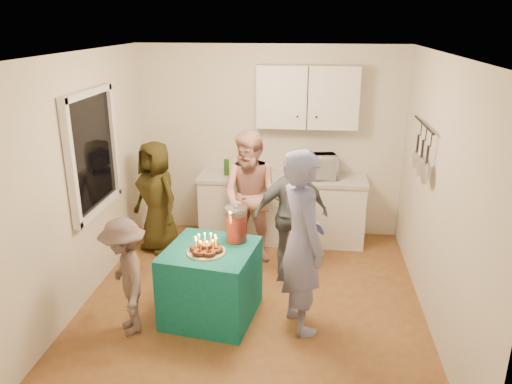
# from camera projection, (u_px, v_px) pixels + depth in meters

# --- Properties ---
(floor) EXTENTS (4.00, 4.00, 0.00)m
(floor) POSITION_uv_depth(u_px,v_px,m) (252.00, 303.00, 5.38)
(floor) COLOR brown
(floor) RESTS_ON ground
(ceiling) EXTENTS (4.00, 4.00, 0.00)m
(ceiling) POSITION_uv_depth(u_px,v_px,m) (252.00, 54.00, 4.53)
(ceiling) COLOR white
(ceiling) RESTS_ON floor
(back_wall) EXTENTS (3.60, 3.60, 0.00)m
(back_wall) POSITION_uv_depth(u_px,v_px,m) (270.00, 142.00, 6.83)
(back_wall) COLOR silver
(back_wall) RESTS_ON floor
(left_wall) EXTENTS (4.00, 4.00, 0.00)m
(left_wall) POSITION_uv_depth(u_px,v_px,m) (79.00, 183.00, 5.15)
(left_wall) COLOR silver
(left_wall) RESTS_ON floor
(right_wall) EXTENTS (4.00, 4.00, 0.00)m
(right_wall) POSITION_uv_depth(u_px,v_px,m) (439.00, 196.00, 4.76)
(right_wall) COLOR silver
(right_wall) RESTS_ON floor
(window_night) EXTENTS (0.04, 1.00, 1.20)m
(window_night) POSITION_uv_depth(u_px,v_px,m) (92.00, 152.00, 5.34)
(window_night) COLOR black
(window_night) RESTS_ON left_wall
(counter) EXTENTS (2.20, 0.58, 0.86)m
(counter) POSITION_uv_depth(u_px,v_px,m) (282.00, 210.00, 6.81)
(counter) COLOR white
(counter) RESTS_ON floor
(countertop) EXTENTS (2.24, 0.62, 0.05)m
(countertop) POSITION_uv_depth(u_px,v_px,m) (282.00, 178.00, 6.66)
(countertop) COLOR beige
(countertop) RESTS_ON counter
(upper_cabinet) EXTENTS (1.30, 0.30, 0.80)m
(upper_cabinet) POSITION_uv_depth(u_px,v_px,m) (308.00, 97.00, 6.42)
(upper_cabinet) COLOR white
(upper_cabinet) RESTS_ON back_wall
(pot_rack) EXTENTS (0.12, 1.00, 0.60)m
(pot_rack) POSITION_uv_depth(u_px,v_px,m) (419.00, 148.00, 5.33)
(pot_rack) COLOR black
(pot_rack) RESTS_ON right_wall
(microwave) EXTENTS (0.60, 0.46, 0.30)m
(microwave) POSITION_uv_depth(u_px,v_px,m) (316.00, 167.00, 6.56)
(microwave) COLOR white
(microwave) RESTS_ON countertop
(party_table) EXTENTS (0.97, 0.97, 0.76)m
(party_table) POSITION_uv_depth(u_px,v_px,m) (211.00, 282.00, 5.04)
(party_table) COLOR #106D68
(party_table) RESTS_ON floor
(donut_cake) EXTENTS (0.38, 0.38, 0.18)m
(donut_cake) POSITION_uv_depth(u_px,v_px,m) (206.00, 244.00, 4.80)
(donut_cake) COLOR #381C0C
(donut_cake) RESTS_ON party_table
(punch_jar) EXTENTS (0.22, 0.22, 0.34)m
(punch_jar) POSITION_uv_depth(u_px,v_px,m) (236.00, 225.00, 5.04)
(punch_jar) COLOR red
(punch_jar) RESTS_ON party_table
(man_birthday) EXTENTS (0.67, 0.79, 1.82)m
(man_birthday) POSITION_uv_depth(u_px,v_px,m) (302.00, 242.00, 4.70)
(man_birthday) COLOR #7F86B9
(man_birthday) RESTS_ON floor
(woman_back_left) EXTENTS (0.86, 0.78, 1.47)m
(woman_back_left) POSITION_uv_depth(u_px,v_px,m) (157.00, 197.00, 6.42)
(woman_back_left) COLOR #554B18
(woman_back_left) RESTS_ON floor
(woman_back_center) EXTENTS (0.92, 0.78, 1.66)m
(woman_back_center) POSITION_uv_depth(u_px,v_px,m) (252.00, 198.00, 6.11)
(woman_back_center) COLOR #D2736D
(woman_back_center) RESTS_ON floor
(woman_back_right) EXTENTS (0.97, 0.65, 1.52)m
(woman_back_right) POSITION_uv_depth(u_px,v_px,m) (291.00, 215.00, 5.75)
(woman_back_right) COLOR black
(woman_back_right) RESTS_ON floor
(child_near_left) EXTENTS (0.76, 0.88, 1.17)m
(child_near_left) POSITION_uv_depth(u_px,v_px,m) (125.00, 277.00, 4.73)
(child_near_left) COLOR #564745
(child_near_left) RESTS_ON floor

